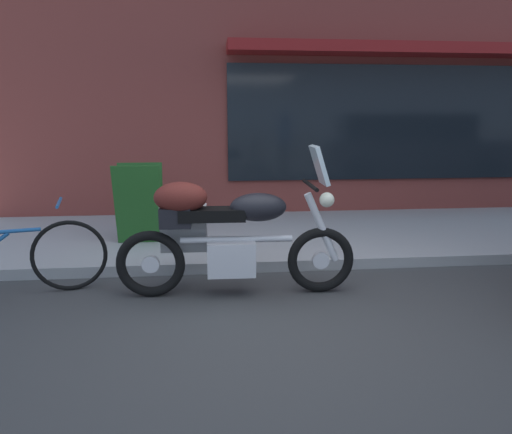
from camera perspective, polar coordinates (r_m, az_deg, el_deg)
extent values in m
plane|color=#393939|center=(3.87, 3.69, -12.66)|extent=(80.00, 80.00, 0.00)
torus|color=black|center=(4.35, 8.13, -5.38)|extent=(0.64, 0.10, 0.63)
cylinder|color=silver|center=(4.35, 8.13, -5.38)|extent=(0.16, 0.06, 0.16)
torus|color=black|center=(4.31, -13.11, -5.78)|extent=(0.64, 0.10, 0.63)
cylinder|color=silver|center=(4.31, -13.11, -5.78)|extent=(0.16, 0.06, 0.16)
cube|color=silver|center=(4.24, -3.11, -5.05)|extent=(0.45, 0.31, 0.32)
cylinder|color=silver|center=(4.20, -2.46, -2.82)|extent=(1.03, 0.08, 0.06)
ellipsoid|color=black|center=(4.14, 0.28, 1.24)|extent=(0.53, 0.29, 0.26)
cube|color=black|center=(4.14, -5.53, 0.34)|extent=(0.61, 0.25, 0.11)
cube|color=black|center=(4.16, -10.07, -0.01)|extent=(0.28, 0.23, 0.18)
cylinder|color=silver|center=(4.27, 8.26, -1.29)|extent=(0.35, 0.08, 0.67)
cylinder|color=black|center=(4.17, 6.82, 4.03)|extent=(0.05, 0.62, 0.04)
cube|color=silver|center=(4.16, 7.97, 6.48)|extent=(0.16, 0.32, 0.35)
sphere|color=#EAEACC|center=(4.22, 8.90, 2.15)|extent=(0.14, 0.14, 0.14)
cube|color=#A1A1A1|center=(4.43, -9.05, -1.35)|extent=(0.44, 0.21, 0.44)
cube|color=black|center=(4.53, -8.97, -1.03)|extent=(0.37, 0.02, 0.03)
ellipsoid|color=#591E19|center=(4.12, -9.47, 2.45)|extent=(0.49, 0.33, 0.28)
torus|color=black|center=(4.70, -22.40, -4.52)|extent=(0.68, 0.20, 0.69)
cylinder|color=#1E5999|center=(4.69, -28.79, -1.61)|extent=(0.54, 0.16, 0.04)
cylinder|color=#1E5999|center=(4.58, -23.55, 1.68)|extent=(0.14, 0.47, 0.03)
cube|color=#1E511E|center=(5.64, -14.65, 1.46)|extent=(0.55, 0.20, 0.97)
cube|color=#1E511E|center=(5.85, -14.32, 1.87)|extent=(0.55, 0.20, 0.97)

